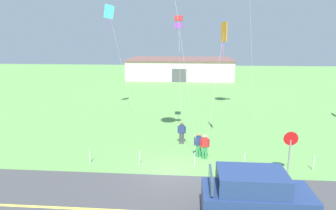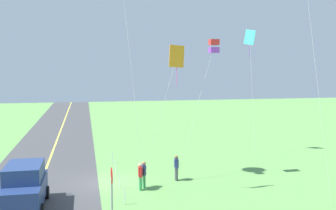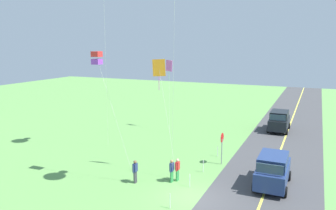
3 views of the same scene
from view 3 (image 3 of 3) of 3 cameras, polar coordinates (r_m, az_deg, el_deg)
name	(u,v)px [view 3 (image 3 of 3)]	position (r m, az deg, el deg)	size (l,w,h in m)	color
ground_plane	(193,198)	(21.80, 4.22, -15.37)	(120.00, 120.00, 0.10)	#60994C
asphalt_road	(258,209)	(20.92, 15.04, -16.72)	(120.00, 7.00, 0.00)	#424244
road_centre_stripe	(258,209)	(20.92, 15.04, -16.71)	(120.00, 0.16, 0.00)	#E5E04C
car_suv_foreground	(273,170)	(23.77, 17.35, -10.44)	(4.40, 2.12, 2.24)	navy
car_parked_east_far	(279,121)	(38.64, 18.32, -2.52)	(4.40, 2.12, 2.24)	black
stop_sign	(222,142)	(26.81, 9.14, -6.26)	(0.76, 0.08, 2.56)	gray
person_adult_near	(177,169)	(23.70, 1.62, -10.77)	(0.58, 0.22, 1.60)	#338C4C
person_adult_companion	(172,170)	(23.48, 0.64, -10.98)	(0.58, 0.22, 1.60)	#338C4C
person_child_watcher	(135,171)	(23.47, -5.59, -11.03)	(0.58, 0.22, 1.60)	#3F3F47
kite_red_low	(159,70)	(23.91, -1.51, 5.99)	(1.23, 2.38, 8.35)	silver
kite_yellow_high	(97,58)	(22.94, -11.96, 7.76)	(0.68, 2.82, 8.91)	silver
kite_orange_near	(169,67)	(36.87, 0.17, 6.48)	(2.04, 1.36, 7.68)	silver
fence_post_1	(170,201)	(20.18, 0.34, -15.97)	(0.05, 0.05, 0.90)	silver
fence_post_2	(190,180)	(22.94, 3.70, -12.64)	(0.05, 0.05, 0.90)	silver
fence_post_3	(203,166)	(25.46, 5.99, -10.30)	(0.05, 0.05, 0.90)	silver
fence_post_4	(218,151)	(28.97, 8.41, -7.77)	(0.05, 0.05, 0.90)	silver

